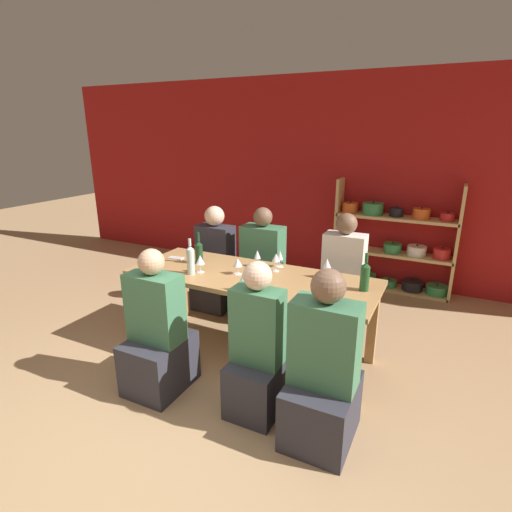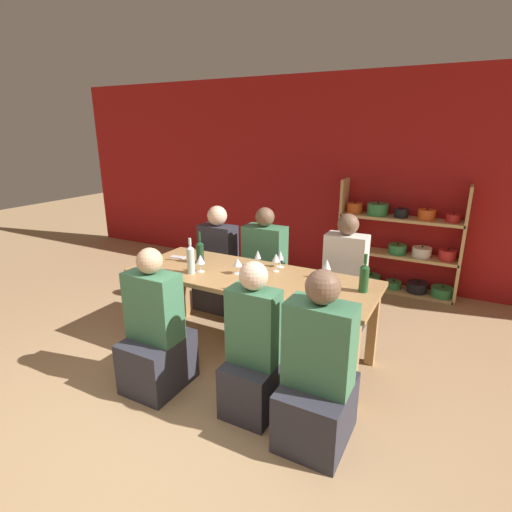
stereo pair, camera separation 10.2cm
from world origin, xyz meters
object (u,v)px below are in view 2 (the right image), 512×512
at_px(person_near_a, 254,358).
at_px(person_far_a, 343,291).
at_px(wine_glass_white_c, 318,289).
at_px(wine_glass_white_e, 242,278).
at_px(person_far_c, 219,270).
at_px(shelf_unit, 397,250).
at_px(dining_table, 251,285).
at_px(wine_bottle_dark, 191,259).
at_px(wine_bottle_amber, 364,277).
at_px(wine_glass_empty_b, 238,263).
at_px(person_far_b, 264,278).
at_px(wine_glass_white_b, 332,287).
at_px(wine_glass_red_b, 276,258).
at_px(wine_glass_white_a, 258,255).
at_px(wine_glass_red_a, 200,260).
at_px(cell_phone, 178,257).
at_px(wine_glass_white_d, 327,265).
at_px(person_near_b, 156,339).
at_px(wine_glass_empty_a, 280,256).
at_px(wine_bottle_green, 200,251).
at_px(person_near_c, 318,382).

bearing_deg(person_near_a, person_far_a, 81.35).
relative_size(wine_glass_white_c, wine_glass_white_e, 0.88).
bearing_deg(person_far_c, shelf_unit, -140.51).
xyz_separation_m(shelf_unit, dining_table, (-0.90, -2.20, 0.12)).
bearing_deg(wine_glass_white_c, wine_bottle_dark, 177.73).
height_order(dining_table, wine_bottle_amber, wine_bottle_amber).
relative_size(wine_glass_empty_b, person_far_c, 0.12).
relative_size(shelf_unit, wine_glass_white_c, 10.23).
bearing_deg(shelf_unit, person_far_b, -128.49).
xyz_separation_m(wine_glass_white_b, wine_glass_red_b, (-0.64, 0.38, 0.02)).
xyz_separation_m(wine_glass_white_c, person_far_b, (-0.96, 1.01, -0.43)).
height_order(wine_glass_white_a, wine_glass_red_a, same).
xyz_separation_m(wine_glass_red_a, wine_glass_empty_b, (0.32, 0.11, -0.01)).
xyz_separation_m(dining_table, cell_phone, (-0.89, 0.10, 0.10)).
bearing_deg(person_far_c, wine_glass_white_d, 160.33).
distance_m(wine_glass_red_b, person_far_a, 0.88).
bearing_deg(person_far_b, wine_glass_white_d, 148.88).
height_order(wine_glass_white_e, person_near_b, person_near_b).
bearing_deg(wine_glass_white_b, wine_glass_white_e, -166.92).
height_order(shelf_unit, person_near_a, shelf_unit).
height_order(wine_bottle_dark, wine_glass_empty_b, wine_bottle_dark).
relative_size(wine_glass_white_a, wine_glass_white_d, 0.92).
bearing_deg(wine_glass_white_d, person_far_a, 88.48).
xyz_separation_m(wine_glass_empty_a, wine_glass_empty_b, (-0.26, -0.35, -0.00)).
height_order(wine_glass_red_a, person_far_a, person_far_a).
height_order(shelf_unit, wine_bottle_dark, shelf_unit).
bearing_deg(wine_glass_red_a, person_near_a, -33.38).
relative_size(wine_glass_white_c, person_far_b, 0.12).
bearing_deg(person_near_a, wine_glass_red_a, 146.62).
bearing_deg(dining_table, cell_phone, 173.89).
xyz_separation_m(wine_glass_white_b, person_far_a, (-0.17, 0.97, -0.42)).
relative_size(shelf_unit, person_near_a, 1.27).
relative_size(shelf_unit, wine_glass_empty_b, 10.11).
distance_m(dining_table, person_far_b, 0.83).
bearing_deg(person_near_b, wine_glass_red_b, 59.90).
height_order(dining_table, wine_glass_white_d, wine_glass_white_d).
height_order(wine_glass_white_d, person_near_a, person_near_a).
relative_size(wine_glass_empty_b, person_near_a, 0.13).
distance_m(wine_glass_white_e, person_far_b, 1.23).
bearing_deg(wine_bottle_green, wine_glass_white_b, -10.44).
height_order(wine_bottle_dark, person_far_c, person_far_c).
height_order(wine_glass_white_a, person_near_c, person_near_c).
relative_size(wine_glass_empty_b, person_far_a, 0.12).
distance_m(wine_glass_white_a, wine_glass_empty_b, 0.27).
bearing_deg(wine_glass_red_b, shelf_unit, 69.57).
bearing_deg(person_near_a, wine_glass_white_a, 116.35).
distance_m(wine_glass_white_d, person_far_b, 1.10).
bearing_deg(wine_bottle_dark, wine_glass_white_d, 21.84).
height_order(wine_glass_red_a, person_far_c, person_far_c).
height_order(wine_glass_white_b, wine_glass_empty_a, wine_glass_empty_a).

